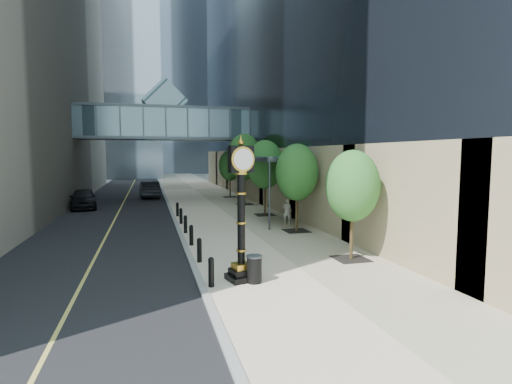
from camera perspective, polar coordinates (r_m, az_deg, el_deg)
ground at (r=13.67m, az=5.87°, el=-13.88°), size 320.00×320.00×0.00m
road at (r=52.29m, az=-17.62°, el=0.18°), size 8.00×180.00×0.02m
sidewalk at (r=52.54m, az=-8.87°, el=0.41°), size 8.00×180.00×0.06m
curb at (r=52.26m, az=-13.23°, el=0.31°), size 0.25×180.00×0.07m
distant_tower_c at (r=134.99m, az=-16.07°, el=17.12°), size 22.00×22.00×65.00m
skywalk at (r=40.21m, az=-12.89°, el=9.81°), size 17.00×4.20×5.80m
entrance_canopy at (r=27.29m, az=2.25°, el=4.71°), size 3.00×8.00×4.38m
bollard_row at (r=21.51m, az=-9.66°, el=-5.41°), size 0.20×16.20×0.90m
street_trees at (r=30.46m, az=0.63°, el=3.95°), size 3.06×28.31×6.30m
street_clock at (r=14.00m, az=-2.13°, el=-4.06°), size 1.12×1.12×4.96m
trash_bin at (r=14.11m, az=-0.25°, el=-11.07°), size 0.56×0.56×0.90m
pedestrian at (r=25.52m, az=4.43°, el=-2.82°), size 0.68×0.54×1.64m
car_near at (r=36.22m, az=-23.42°, el=-0.84°), size 2.64×5.19×1.69m
car_far at (r=43.13m, az=-14.98°, el=0.36°), size 2.21×5.36×1.72m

